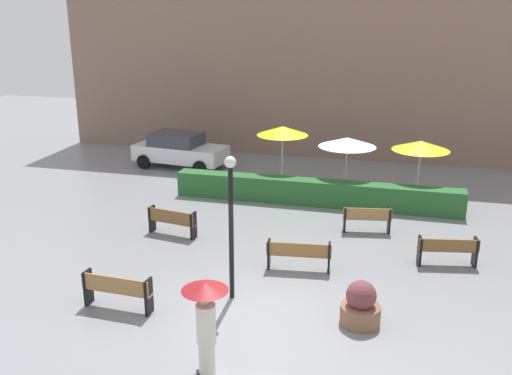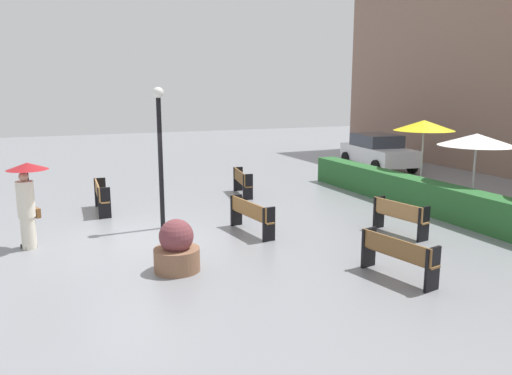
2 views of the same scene
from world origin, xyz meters
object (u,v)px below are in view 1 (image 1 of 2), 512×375
Objects in this scene: bench_mid_center at (299,254)px; parked_car at (180,150)px; patio_umbrella_white at (347,142)px; bench_back_row at (367,218)px; patio_umbrella_yellow at (283,131)px; lamp_post at (231,213)px; bench_near_left at (117,289)px; planter_pot at (361,306)px; bench_far_right at (448,249)px; patio_umbrella_yellow_far at (421,146)px; pedestrian_with_umbrella at (206,319)px; bench_far_left at (172,220)px.

parked_car is at bearing 128.09° from bench_mid_center.
patio_umbrella_white is 0.53× the size of parked_car.
patio_umbrella_yellow reaches higher than bench_back_row.
lamp_post reaches higher than parked_car.
bench_mid_center is 11.87m from parked_car.
patio_umbrella_yellow is 2.60m from patio_umbrella_white.
planter_pot is (5.68, 0.84, -0.08)m from bench_near_left.
bench_near_left is at bearing -171.63° from planter_pot.
bench_back_row is 0.61× the size of patio_umbrella_yellow.
bench_back_row is 5.76m from planter_pot.
planter_pot reaches higher than bench_near_left.
patio_umbrella_yellow_far is at bearing 97.90° from bench_far_right.
patio_umbrella_white reaches higher than pedestrian_with_umbrella.
bench_far_left is at bearing -132.12° from patio_umbrella_white.
bench_near_left is 0.69× the size of patio_umbrella_yellow.
pedestrian_with_umbrella reaches higher than bench_far_right.
patio_umbrella_white reaches higher than planter_pot.
bench_near_left is 0.40× the size of parked_car.
parked_car reaches higher than planter_pot.
planter_pot is 0.42× the size of patio_umbrella_yellow.
pedestrian_with_umbrella is 12.45m from patio_umbrella_yellow.
patio_umbrella_white reaches higher than bench_mid_center.
lamp_post reaches higher than patio_umbrella_yellow_far.
pedestrian_with_umbrella is (-4.83, -6.49, 0.76)m from bench_far_right.
bench_back_row is 0.93× the size of bench_far_right.
bench_far_right is 6.50m from lamp_post.
patio_umbrella_white is (-1.09, 3.56, 1.64)m from bench_back_row.
bench_back_row is 0.36× the size of parked_car.
bench_near_left is at bearing -152.64° from lamp_post.
parked_car is at bearing 146.19° from bench_back_row.
planter_pot is (6.28, -3.89, -0.05)m from bench_far_left.
bench_mid_center is 0.70× the size of patio_umbrella_yellow.
bench_far_left is 0.85× the size of pedestrian_with_umbrella.
patio_umbrella_white is (4.90, 5.42, 1.64)m from bench_far_left.
bench_far_left is at bearing 148.21° from planter_pot.
bench_near_left is at bearing -112.95° from patio_umbrella_white.
bench_far_right is 0.72× the size of patio_umbrella_white.
bench_mid_center is at bearing -94.18° from patio_umbrella_white.
bench_near_left is 4.77m from bench_far_left.
bench_mid_center is 7.97m from patio_umbrella_yellow_far.
bench_far_right is at bearing -82.10° from patio_umbrella_yellow_far.
patio_umbrella_yellow_far is at bearing 82.24° from planter_pot.
planter_pot is 10.58m from patio_umbrella_yellow.
bench_far_left is at bearing 97.27° from bench_near_left.
patio_umbrella_white is at bearing 107.05° from bench_back_row.
pedestrian_with_umbrella is 1.86× the size of planter_pot.
patio_umbrella_yellow_far is (4.50, 9.07, -0.13)m from lamp_post.
bench_far_left is at bearing -112.09° from patio_umbrella_yellow.
lamp_post is 1.58× the size of patio_umbrella_yellow_far.
parked_car reaches higher than bench_far_right.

